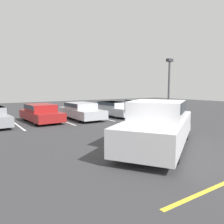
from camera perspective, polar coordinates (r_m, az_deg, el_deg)
ground_plane at (r=8.23m, az=11.10°, el=-10.36°), size 60.00×60.00×0.00m
stall_stripe_b at (r=15.26m, az=-23.68°, el=-2.95°), size 0.12×5.07×0.01m
stall_stripe_c at (r=16.02m, az=-13.13°, el=-2.14°), size 0.12×5.07×0.01m
stall_stripe_d at (r=17.27m, az=-3.83°, el=-1.36°), size 0.12×5.07×0.01m
stall_stripe_e at (r=18.91m, az=4.03°, el=-0.68°), size 0.12×5.07×0.01m
stall_stripe_f at (r=20.85m, az=10.54°, el=-0.10°), size 0.12×5.07×0.01m
pickup_truck at (r=8.86m, az=12.10°, el=-3.13°), size 6.00×4.91×1.85m
parked_sedan_b at (r=15.70m, az=-18.07°, el=-0.11°), size 2.02×4.36×1.21m
parked_sedan_c at (r=16.43m, az=-8.09°, el=0.47°), size 1.83×4.74×1.21m
parked_sedan_d at (r=17.90m, az=0.31°, el=0.94°), size 2.08×4.57×1.17m
parked_sedan_e at (r=19.87m, az=7.33°, el=1.52°), size 1.95×4.39×1.23m
light_post at (r=23.30m, az=14.70°, el=8.26°), size 0.70×0.36×5.22m
wheel_stop_curb at (r=18.63m, az=-17.96°, el=-0.88°), size 1.88×0.20×0.14m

